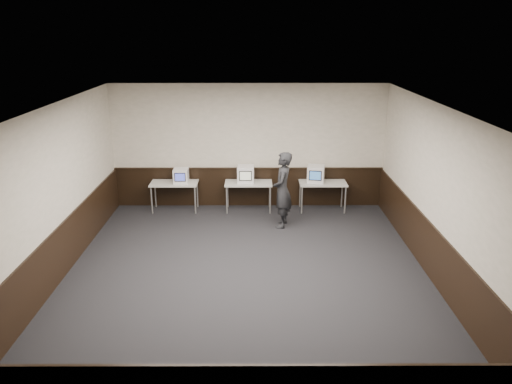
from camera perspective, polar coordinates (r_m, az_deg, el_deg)
floor at (r=9.66m, az=-1.08°, el=-9.49°), size 8.00×8.00×0.00m
ceiling at (r=8.65m, az=-1.21°, el=9.62°), size 8.00×8.00×0.00m
back_wall at (r=12.89m, az=-0.86°, el=5.24°), size 7.00×0.00×7.00m
front_wall at (r=5.40m, az=-1.85°, el=-14.20°), size 7.00×0.00×7.00m
left_wall at (r=9.74m, az=-22.19°, el=-0.45°), size 0.00×8.00×8.00m
right_wall at (r=9.63m, az=20.16°, el=-0.42°), size 0.00×8.00×8.00m
wainscot_back at (r=13.16m, az=-0.84°, el=0.55°), size 6.98×0.04×1.00m
wainscot_left at (r=10.12m, az=-21.35°, el=-6.36°), size 0.04×7.98×1.00m
wainscot_right at (r=10.01m, az=19.37°, el=-6.39°), size 0.04×7.98×1.00m
wainscot_rail at (r=12.99m, az=-0.85°, el=2.71°), size 6.98×0.06×0.04m
desk_left at (r=12.90m, az=-9.32°, el=0.78°), size 1.20×0.60×0.75m
desk_center at (r=12.74m, az=-0.86°, el=0.80°), size 1.20×0.60×0.75m
desk_right at (r=12.86m, az=7.64°, el=0.80°), size 1.20×0.60×0.75m
emac_left at (r=12.78m, az=-8.56°, el=1.85°), size 0.37×0.40×0.37m
emac_center at (r=12.68m, az=-1.18°, el=2.04°), size 0.43×0.46×0.42m
emac_right at (r=12.79m, az=6.86°, el=2.06°), size 0.50×0.52×0.42m
person at (r=11.65m, az=3.05°, el=0.24°), size 0.53×0.72×1.80m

